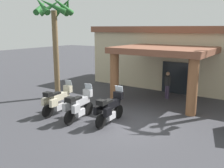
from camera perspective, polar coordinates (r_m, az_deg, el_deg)
ground_plane at (r=12.04m, az=2.52°, el=-8.58°), size 80.00×80.00×0.00m
motel_building at (r=19.97m, az=16.84°, el=5.92°), size 14.17×10.22×4.42m
motorcycle_cream at (r=13.34m, az=-11.91°, el=-3.58°), size 0.72×2.21×1.61m
motorcycle_silver at (r=12.29m, az=-7.37°, el=-4.80°), size 0.75×2.21×1.61m
motorcycle_black at (r=11.75m, az=-0.51°, el=-5.51°), size 0.72×2.21×1.61m
pedestrian at (r=16.12m, az=12.22°, el=0.17°), size 0.46×0.32×1.68m
palm_tree_roadside at (r=16.15m, az=-12.65°, el=13.55°), size 2.47×2.52×6.21m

